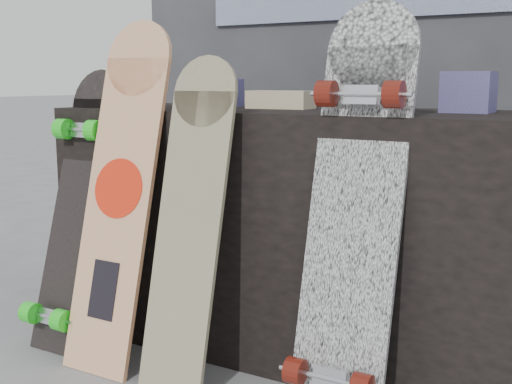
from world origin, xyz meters
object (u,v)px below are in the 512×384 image
Objects in this scene: vendor_table at (298,229)px; longboard_geisha at (121,184)px; longboard_celtic at (190,214)px; longboard_cascadia at (354,204)px; skateboard_dark at (77,204)px.

longboard_geisha is at bearing -138.93° from vendor_table.
longboard_celtic reaches higher than vendor_table.
longboard_geisha is at bearing 172.00° from longboard_celtic.
vendor_table is at bearing 133.86° from longboard_cascadia.
skateboard_dark is (-0.23, 0.03, -0.09)m from longboard_geisha.
longboard_geisha is 0.98× the size of longboard_cascadia.
longboard_celtic is 0.53m from skateboard_dark.
longboard_geisha is 0.25m from skateboard_dark.
longboard_cascadia is at bearing 2.86° from longboard_geisha.
longboard_geisha is 1.12× the size of longboard_celtic.
vendor_table is 0.60m from longboard_geisha.
skateboard_dark reaches higher than vendor_table.
skateboard_dark is at bearing 172.27° from longboard_celtic.
vendor_table is 0.46m from longboard_celtic.
longboard_geisha is at bearing -7.38° from skateboard_dark.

